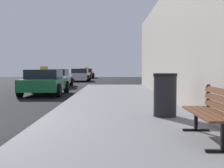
% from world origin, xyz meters
% --- Properties ---
extents(sidewalk, '(4.00, 32.00, 0.15)m').
position_xyz_m(sidewalk, '(4.00, 0.00, 0.07)').
color(sidewalk, slate).
rests_on(sidewalk, ground_plane).
extents(bench, '(0.53, 1.77, 0.89)m').
position_xyz_m(bench, '(5.39, -1.37, 0.66)').
color(bench, brown).
rests_on(bench, sidewalk).
extents(trash_bin, '(0.59, 0.59, 1.07)m').
position_xyz_m(trash_bin, '(5.02, 1.18, 0.69)').
color(trash_bin, black).
rests_on(trash_bin, sidewalk).
extents(car_green, '(1.99, 4.04, 1.43)m').
position_xyz_m(car_green, '(0.36, 9.06, 0.65)').
color(car_green, '#196638').
rests_on(car_green, ground_plane).
extents(car_white, '(1.98, 4.44, 1.27)m').
position_xyz_m(car_white, '(-0.24, 15.63, 0.65)').
color(car_white, white).
rests_on(car_white, ground_plane).
extents(car_silver, '(1.96, 4.55, 1.27)m').
position_xyz_m(car_silver, '(0.48, 25.30, 0.65)').
color(car_silver, '#B7B7BF').
rests_on(car_silver, ground_plane).
extents(car_red, '(1.99, 4.36, 1.43)m').
position_xyz_m(car_red, '(0.30, 34.93, 0.65)').
color(car_red, red).
rests_on(car_red, ground_plane).
extents(car_blue, '(1.95, 4.16, 1.27)m').
position_xyz_m(car_blue, '(-0.54, 43.12, 0.65)').
color(car_blue, '#233899').
rests_on(car_blue, ground_plane).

